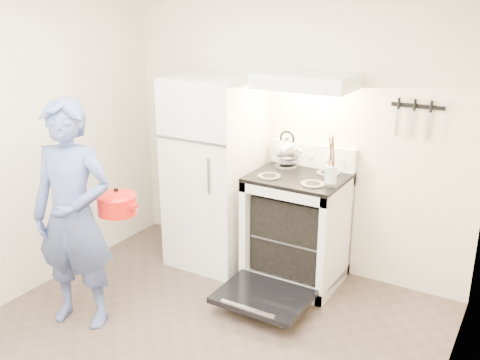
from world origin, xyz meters
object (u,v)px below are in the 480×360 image
at_px(refrigerator, 214,172).
at_px(person, 73,216).
at_px(dutch_oven, 117,205).
at_px(tea_kettle, 287,149).
at_px(stove_body, 297,230).

relative_size(refrigerator, person, 1.00).
bearing_deg(dutch_oven, tea_kettle, 61.73).
xyz_separation_m(stove_body, person, (-1.13, -1.39, 0.39)).
relative_size(person, dutch_oven, 4.76).
height_order(person, dutch_oven, person).
bearing_deg(person, refrigerator, 60.55).
bearing_deg(refrigerator, dutch_oven, -95.79).
relative_size(stove_body, tea_kettle, 2.99).
xyz_separation_m(stove_body, tea_kettle, (-0.20, 0.19, 0.64)).
height_order(tea_kettle, person, person).
bearing_deg(person, tea_kettle, 43.30).
relative_size(refrigerator, dutch_oven, 4.78).
xyz_separation_m(refrigerator, stove_body, (0.81, 0.02, -0.39)).
height_order(refrigerator, stove_body, refrigerator).
relative_size(refrigerator, stove_body, 1.85).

